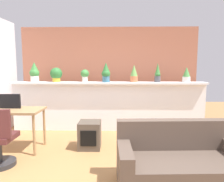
{
  "coord_description": "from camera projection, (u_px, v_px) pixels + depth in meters",
  "views": [
    {
      "loc": [
        0.19,
        -2.8,
        1.52
      ],
      "look_at": [
        0.11,
        1.11,
        1.04
      ],
      "focal_mm": 33.19,
      "sensor_mm": 36.0,
      "label": 1
    }
  ],
  "objects": [
    {
      "name": "brick_wall_behind",
      "position": [
        109.0,
        76.0,
        5.4
      ],
      "size": [
        4.48,
        0.1,
        2.5
      ],
      "primitive_type": "cube",
      "color": "#AD664C",
      "rests_on": "ground"
    },
    {
      "name": "potted_plant_6",
      "position": [
        186.0,
        75.0,
        4.73
      ],
      "size": [
        0.18,
        0.18,
        0.35
      ],
      "color": "silver",
      "rests_on": "plant_shelf"
    },
    {
      "name": "potted_plant_0",
      "position": [
        34.0,
        72.0,
        4.79
      ],
      "size": [
        0.22,
        0.22,
        0.46
      ],
      "color": "silver",
      "rests_on": "plant_shelf"
    },
    {
      "name": "tv_monitor",
      "position": [
        9.0,
        101.0,
        3.76
      ],
      "size": [
        0.41,
        0.04,
        0.26
      ],
      "primitive_type": "cube",
      "color": "black",
      "rests_on": "desk"
    },
    {
      "name": "couch",
      "position": [
        180.0,
        165.0,
        2.59
      ],
      "size": [
        1.59,
        0.83,
        0.8
      ],
      "color": "brown",
      "rests_on": "ground"
    },
    {
      "name": "desk",
      "position": [
        11.0,
        114.0,
        3.71
      ],
      "size": [
        1.1,
        0.6,
        0.75
      ],
      "color": "#99754C",
      "rests_on": "ground"
    },
    {
      "name": "potted_plant_2",
      "position": [
        85.0,
        75.0,
        4.74
      ],
      "size": [
        0.19,
        0.19,
        0.29
      ],
      "color": "silver",
      "rests_on": "plant_shelf"
    },
    {
      "name": "side_cube_shelf",
      "position": [
        90.0,
        135.0,
        3.84
      ],
      "size": [
        0.4,
        0.41,
        0.5
      ],
      "color": "#4C4238",
      "rests_on": "ground"
    },
    {
      "name": "potted_plant_1",
      "position": [
        56.0,
        74.0,
        4.8
      ],
      "size": [
        0.28,
        0.28,
        0.33
      ],
      "color": "gold",
      "rests_on": "plant_shelf"
    },
    {
      "name": "potted_plant_4",
      "position": [
        134.0,
        73.0,
        4.75
      ],
      "size": [
        0.17,
        0.17,
        0.4
      ],
      "color": "#C66B42",
      "rests_on": "plant_shelf"
    },
    {
      "name": "potted_plant_5",
      "position": [
        158.0,
        74.0,
        4.73
      ],
      "size": [
        0.13,
        0.13,
        0.43
      ],
      "color": "#4C4C51",
      "rests_on": "plant_shelf"
    },
    {
      "name": "plant_shelf",
      "position": [
        108.0,
        83.0,
        4.78
      ],
      "size": [
        4.48,
        0.33,
        0.04
      ],
      "primitive_type": "cube",
      "color": "white",
      "rests_on": "divider_wall"
    },
    {
      "name": "potted_plant_3",
      "position": [
        106.0,
        73.0,
        4.72
      ],
      "size": [
        0.2,
        0.2,
        0.45
      ],
      "color": "#386B84",
      "rests_on": "plant_shelf"
    },
    {
      "name": "ground_plane",
      "position": [
        103.0,
        173.0,
        2.97
      ],
      "size": [
        12.0,
        12.0,
        0.0
      ],
      "primitive_type": "plane",
      "color": "#9E7042"
    },
    {
      "name": "divider_wall",
      "position": [
        108.0,
        107.0,
        4.88
      ],
      "size": [
        4.48,
        0.16,
        1.11
      ],
      "primitive_type": "cube",
      "color": "white",
      "rests_on": "ground"
    }
  ]
}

